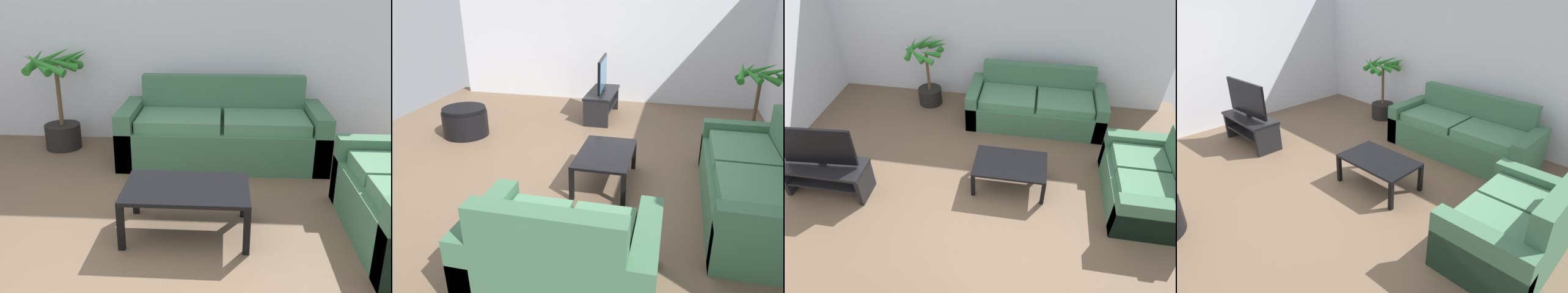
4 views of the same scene
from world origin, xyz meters
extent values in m
plane|color=brown|center=(0.00, 0.00, 0.00)|extent=(6.60, 6.60, 0.00)
cube|color=silver|center=(0.00, 3.00, 1.35)|extent=(6.00, 0.06, 2.70)
cube|color=#3F6B4C|center=(0.79, 2.25, 0.21)|extent=(2.22, 0.90, 0.42)
cube|color=#3F6B4C|center=(0.79, 2.62, 0.66)|extent=(1.86, 0.16, 0.48)
cube|color=#3F6B4C|center=(-0.23, 2.25, 0.31)|extent=(0.18, 0.90, 0.62)
cube|color=#3F6B4C|center=(1.81, 2.25, 0.31)|extent=(0.18, 0.90, 0.62)
cube|color=#4F7F5D|center=(0.33, 2.20, 0.48)|extent=(0.89, 0.66, 0.12)
cube|color=#4F7F5D|center=(1.25, 2.20, 0.48)|extent=(0.89, 0.66, 0.12)
cube|color=#3F6B4C|center=(2.25, 0.70, 0.21)|extent=(0.90, 1.41, 0.42)
cube|color=#3F6B4C|center=(2.25, 0.09, 0.31)|extent=(0.90, 0.18, 0.62)
cube|color=#3F6B4C|center=(2.25, 1.32, 0.31)|extent=(0.90, 0.18, 0.62)
cube|color=#4F7F5D|center=(2.20, 0.44, 0.48)|extent=(0.66, 0.48, 0.12)
cube|color=#4F7F5D|center=(2.20, 0.97, 0.48)|extent=(0.66, 0.48, 0.12)
cube|color=black|center=(-1.87, 0.18, 0.45)|extent=(1.10, 0.45, 0.04)
cube|color=black|center=(-1.87, 0.18, 0.21)|extent=(1.02, 0.39, 0.03)
cube|color=black|center=(-2.39, 0.18, 0.23)|extent=(0.06, 0.41, 0.47)
cube|color=black|center=(-1.35, 0.18, 0.23)|extent=(0.06, 0.41, 0.47)
cube|color=black|center=(-1.87, 0.18, 0.78)|extent=(0.96, 0.11, 0.54)
cube|color=teal|center=(-1.87, 0.20, 0.78)|extent=(0.91, 0.08, 0.49)
cylinder|color=black|center=(-1.87, 0.18, 0.49)|extent=(0.10, 0.10, 0.04)
cube|color=black|center=(0.52, 0.70, 0.38)|extent=(0.97, 0.61, 0.03)
cube|color=black|center=(0.06, 0.42, 0.18)|extent=(0.05, 0.05, 0.36)
cube|color=black|center=(0.98, 0.42, 0.18)|extent=(0.05, 0.05, 0.36)
cube|color=black|center=(0.06, 0.98, 0.18)|extent=(0.05, 0.05, 0.36)
cube|color=black|center=(0.98, 0.98, 0.18)|extent=(0.05, 0.05, 0.36)
cylinder|color=black|center=(-1.13, 2.55, 0.15)|extent=(0.42, 0.42, 0.30)
cylinder|color=brown|center=(-1.13, 2.55, 0.65)|extent=(0.05, 0.05, 0.71)
cone|color=#2A7B28|center=(-0.91, 2.56, 1.05)|extent=(0.11, 0.44, 0.25)
cone|color=#2A7B28|center=(-0.97, 2.75, 1.05)|extent=(0.47, 0.40, 0.28)
cone|color=#2A7B28|center=(-1.09, 2.82, 1.05)|extent=(0.56, 0.18, 0.29)
cone|color=#2A7B28|center=(-1.29, 2.76, 1.05)|extent=(0.48, 0.40, 0.28)
cone|color=#2A7B28|center=(-1.38, 2.56, 1.05)|extent=(0.12, 0.51, 0.27)
cone|color=#2A7B28|center=(-1.27, 2.38, 1.05)|extent=(0.42, 0.35, 0.25)
cone|color=#2A7B28|center=(-1.17, 2.30, 1.05)|extent=(0.52, 0.17, 0.28)
cone|color=#2A7B28|center=(-1.02, 2.40, 1.05)|extent=(0.36, 0.31, 0.23)
camera|label=1|loc=(0.79, -2.34, 1.84)|focal=40.10mm
camera|label=2|loc=(4.47, 1.42, 2.16)|focal=35.04mm
camera|label=3|loc=(0.70, -2.76, 3.58)|focal=32.22mm
camera|label=4|loc=(3.10, -2.05, 2.42)|focal=30.82mm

